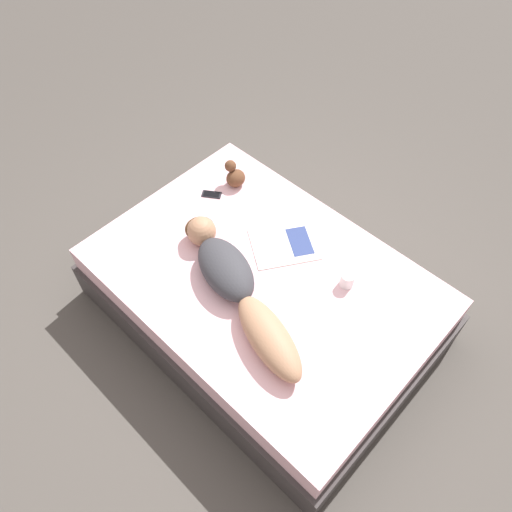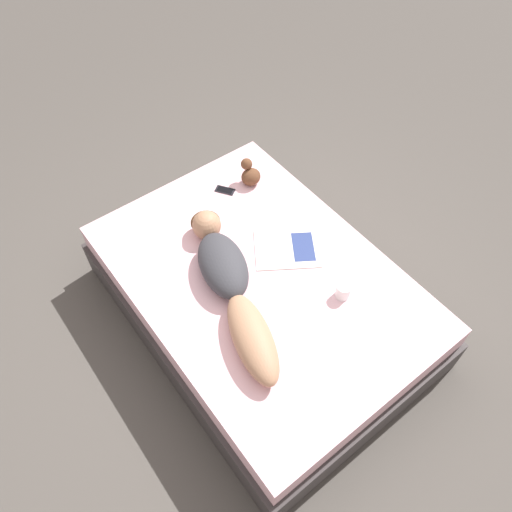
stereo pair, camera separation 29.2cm
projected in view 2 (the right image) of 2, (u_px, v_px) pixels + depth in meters
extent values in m
plane|color=#4C4742|center=(260.00, 315.00, 3.49)|extent=(12.00, 12.00, 0.00)
cube|color=#383333|center=(261.00, 304.00, 3.37)|extent=(1.52, 2.15, 0.30)
cube|color=beige|center=(261.00, 284.00, 3.17)|extent=(1.46, 2.09, 0.19)
ellipsoid|color=#A37556|center=(252.00, 338.00, 2.74)|extent=(0.38, 0.63, 0.16)
ellipsoid|color=#333338|center=(223.00, 265.00, 3.03)|extent=(0.42, 0.57, 0.19)
ellipsoid|color=#472D19|center=(205.00, 222.00, 3.23)|extent=(0.24, 0.23, 0.10)
sphere|color=#A37556|center=(207.00, 225.00, 3.22)|extent=(0.19, 0.19, 0.19)
cube|color=silver|center=(271.00, 249.00, 3.22)|extent=(0.36, 0.40, 0.01)
cube|color=silver|center=(303.00, 247.00, 3.23)|extent=(0.36, 0.40, 0.01)
cube|color=navy|center=(303.00, 247.00, 3.23)|extent=(0.24, 0.27, 0.00)
cylinder|color=white|center=(343.00, 291.00, 2.97)|extent=(0.09, 0.09, 0.10)
cylinder|color=black|center=(344.00, 287.00, 2.94)|extent=(0.07, 0.07, 0.01)
torus|color=white|center=(349.00, 287.00, 2.99)|extent=(0.06, 0.01, 0.06)
cube|color=black|center=(225.00, 190.00, 3.54)|extent=(0.13, 0.15, 0.01)
cube|color=black|center=(225.00, 190.00, 3.54)|extent=(0.10, 0.12, 0.00)
ellipsoid|color=brown|center=(251.00, 177.00, 3.54)|extent=(0.14, 0.13, 0.12)
sphere|color=brown|center=(247.00, 164.00, 3.50)|extent=(0.08, 0.08, 0.08)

